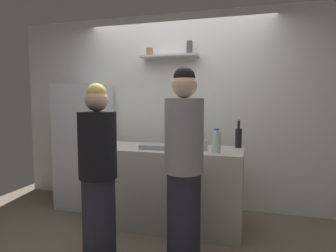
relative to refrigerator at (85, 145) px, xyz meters
name	(u,v)px	position (x,y,z in m)	size (l,w,h in m)	color
ground_plane	(148,245)	(1.23, -0.85, -0.83)	(5.28, 5.28, 0.00)	#726656
back_wall_assembly	(178,111)	(1.23, 0.40, 0.48)	(4.80, 0.32, 2.60)	white
refrigerator	(85,145)	(0.00, 0.00, 0.00)	(0.59, 0.66, 1.65)	silver
counter	(168,186)	(1.29, -0.33, -0.38)	(1.68, 0.66, 0.90)	#B7B2A8
baking_pan	(157,146)	(1.18, -0.42, 0.10)	(0.34, 0.24, 0.05)	gray
utensil_holder	(203,145)	(1.70, -0.41, 0.14)	(0.10, 0.10, 0.22)	#B2B2B7
wine_bottle_pale_glass	(193,142)	(1.63, -0.60, 0.20)	(0.07, 0.07, 0.32)	#B2BFB2
wine_bottle_dark_glass	(238,137)	(2.06, -0.10, 0.20)	(0.07, 0.07, 0.33)	black
wine_bottle_green_glass	(179,136)	(1.40, -0.25, 0.21)	(0.07, 0.07, 0.34)	#19471E
water_bottle_plastic	(216,142)	(1.86, -0.50, 0.19)	(0.09, 0.09, 0.25)	silver
person_blonde	(98,174)	(0.88, -1.19, -0.05)	(0.34, 0.34, 1.59)	#262633
person_grey_hoodie	(184,167)	(1.64, -1.03, 0.03)	(0.34, 0.34, 1.73)	#262633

